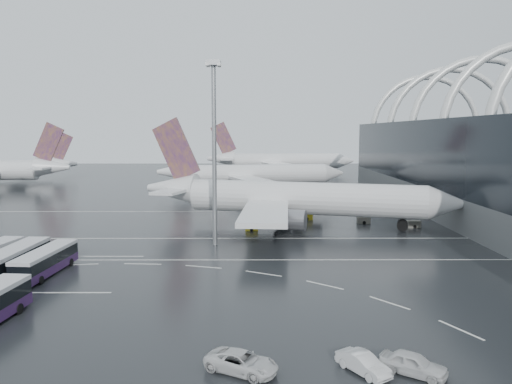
{
  "coord_description": "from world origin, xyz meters",
  "views": [
    {
      "loc": [
        5.67,
        -68.76,
        17.42
      ],
      "look_at": [
        5.95,
        17.87,
        7.0
      ],
      "focal_mm": 35.0,
      "sensor_mm": 36.0,
      "label": 1
    }
  ],
  "objects_px": {
    "gse_cart_belly_d": "(414,224)",
    "gse_cart_belly_b": "(364,220)",
    "bus_row_near_c": "(14,260)",
    "gse_cart_belly_c": "(252,227)",
    "airliner_main": "(289,199)",
    "van_curve_c": "(363,363)",
    "van_curve_a": "(242,362)",
    "airliner_gate_b": "(249,175)",
    "bus_row_near_d": "(46,261)",
    "van_curve_b": "(413,364)",
    "floodlight_mast": "(214,131)",
    "gse_cart_belly_e": "(307,217)",
    "jet_remote_far": "(22,167)",
    "airliner_gate_c": "(278,162)"
  },
  "relations": [
    {
      "from": "gse_cart_belly_d",
      "to": "gse_cart_belly_b",
      "type": "bearing_deg",
      "value": 153.78
    },
    {
      "from": "bus_row_near_c",
      "to": "gse_cart_belly_c",
      "type": "distance_m",
      "value": 40.07
    },
    {
      "from": "airliner_main",
      "to": "van_curve_c",
      "type": "height_order",
      "value": "airliner_main"
    },
    {
      "from": "van_curve_a",
      "to": "gse_cart_belly_b",
      "type": "distance_m",
      "value": 63.48
    },
    {
      "from": "airliner_gate_b",
      "to": "bus_row_near_d",
      "type": "distance_m",
      "value": 90.68
    },
    {
      "from": "van_curve_b",
      "to": "van_curve_a",
      "type": "bearing_deg",
      "value": 121.88
    },
    {
      "from": "van_curve_b",
      "to": "floodlight_mast",
      "type": "relative_size",
      "value": 0.17
    },
    {
      "from": "van_curve_a",
      "to": "gse_cart_belly_c",
      "type": "height_order",
      "value": "van_curve_a"
    },
    {
      "from": "floodlight_mast",
      "to": "gse_cart_belly_e",
      "type": "xyz_separation_m",
      "value": [
        16.57,
        22.43,
        -17.0
      ]
    },
    {
      "from": "floodlight_mast",
      "to": "airliner_main",
      "type": "bearing_deg",
      "value": 52.22
    },
    {
      "from": "bus_row_near_c",
      "to": "gse_cart_belly_b",
      "type": "relative_size",
      "value": 5.64
    },
    {
      "from": "van_curve_c",
      "to": "bus_row_near_d",
      "type": "bearing_deg",
      "value": 109.2
    },
    {
      "from": "van_curve_a",
      "to": "van_curve_b",
      "type": "bearing_deg",
      "value": -64.76
    },
    {
      "from": "jet_remote_far",
      "to": "bus_row_near_c",
      "type": "bearing_deg",
      "value": 99.29
    },
    {
      "from": "bus_row_near_c",
      "to": "van_curve_c",
      "type": "distance_m",
      "value": 45.18
    },
    {
      "from": "airliner_gate_c",
      "to": "van_curve_b",
      "type": "distance_m",
      "value": 170.86
    },
    {
      "from": "bus_row_near_c",
      "to": "van_curve_a",
      "type": "relative_size",
      "value": 2.48
    },
    {
      "from": "gse_cart_belly_c",
      "to": "gse_cart_belly_e",
      "type": "bearing_deg",
      "value": 44.91
    },
    {
      "from": "van_curve_c",
      "to": "gse_cart_belly_b",
      "type": "distance_m",
      "value": 61.14
    },
    {
      "from": "van_curve_a",
      "to": "airliner_gate_c",
      "type": "bearing_deg",
      "value": 23.52
    },
    {
      "from": "airliner_gate_b",
      "to": "van_curve_a",
      "type": "distance_m",
      "value": 112.77
    },
    {
      "from": "airliner_gate_b",
      "to": "gse_cart_belly_b",
      "type": "bearing_deg",
      "value": -75.61
    },
    {
      "from": "airliner_main",
      "to": "van_curve_a",
      "type": "xyz_separation_m",
      "value": [
        -7.33,
        -57.51,
        -4.32
      ]
    },
    {
      "from": "airliner_gate_c",
      "to": "airliner_main",
      "type": "bearing_deg",
      "value": -95.75
    },
    {
      "from": "airliner_main",
      "to": "gse_cart_belly_b",
      "type": "distance_m",
      "value": 15.35
    },
    {
      "from": "bus_row_near_d",
      "to": "van_curve_a",
      "type": "xyz_separation_m",
      "value": [
        24.76,
        -25.35,
        -0.93
      ]
    },
    {
      "from": "bus_row_near_d",
      "to": "van_curve_a",
      "type": "distance_m",
      "value": 35.45
    },
    {
      "from": "airliner_main",
      "to": "van_curve_b",
      "type": "distance_m",
      "value": 58.31
    },
    {
      "from": "airliner_main",
      "to": "gse_cart_belly_d",
      "type": "distance_m",
      "value": 23.42
    },
    {
      "from": "gse_cart_belly_d",
      "to": "gse_cart_belly_e",
      "type": "xyz_separation_m",
      "value": [
        -18.83,
        8.34,
        -0.01
      ]
    },
    {
      "from": "gse_cart_belly_b",
      "to": "gse_cart_belly_c",
      "type": "height_order",
      "value": "gse_cart_belly_b"
    },
    {
      "from": "airliner_gate_b",
      "to": "van_curve_a",
      "type": "height_order",
      "value": "airliner_gate_b"
    },
    {
      "from": "bus_row_near_c",
      "to": "gse_cart_belly_c",
      "type": "height_order",
      "value": "bus_row_near_c"
    },
    {
      "from": "airliner_main",
      "to": "gse_cart_belly_d",
      "type": "bearing_deg",
      "value": 10.81
    },
    {
      "from": "bus_row_near_d",
      "to": "gse_cart_belly_c",
      "type": "distance_m",
      "value": 37.35
    },
    {
      "from": "van_curve_c",
      "to": "gse_cart_belly_b",
      "type": "bearing_deg",
      "value": 44.07
    },
    {
      "from": "airliner_gate_c",
      "to": "gse_cart_belly_c",
      "type": "relative_size",
      "value": 27.0
    },
    {
      "from": "gse_cart_belly_c",
      "to": "gse_cart_belly_d",
      "type": "relative_size",
      "value": 0.95
    },
    {
      "from": "jet_remote_far",
      "to": "airliner_main",
      "type": "bearing_deg",
      "value": 119.99
    },
    {
      "from": "airliner_main",
      "to": "van_curve_c",
      "type": "relative_size",
      "value": 13.38
    },
    {
      "from": "airliner_main",
      "to": "jet_remote_far",
      "type": "relative_size",
      "value": 1.47
    },
    {
      "from": "van_curve_a",
      "to": "gse_cart_belly_e",
      "type": "relative_size",
      "value": 2.35
    },
    {
      "from": "airliner_gate_b",
      "to": "van_curve_b",
      "type": "distance_m",
      "value": 113.92
    },
    {
      "from": "van_curve_a",
      "to": "floodlight_mast",
      "type": "height_order",
      "value": "floodlight_mast"
    },
    {
      "from": "van_curve_c",
      "to": "gse_cart_belly_c",
      "type": "height_order",
      "value": "van_curve_c"
    },
    {
      "from": "van_curve_c",
      "to": "gse_cart_belly_d",
      "type": "distance_m",
      "value": 59.59
    },
    {
      "from": "airliner_gate_c",
      "to": "jet_remote_far",
      "type": "xyz_separation_m",
      "value": [
        -95.77,
        -21.03,
        -0.86
      ]
    },
    {
      "from": "airliner_main",
      "to": "van_curve_b",
      "type": "bearing_deg",
      "value": -69.11
    },
    {
      "from": "gse_cart_belly_d",
      "to": "gse_cart_belly_e",
      "type": "distance_m",
      "value": 20.6
    },
    {
      "from": "bus_row_near_c",
      "to": "gse_cart_belly_c",
      "type": "xyz_separation_m",
      "value": [
        28.97,
        27.65,
        -1.21
      ]
    }
  ]
}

